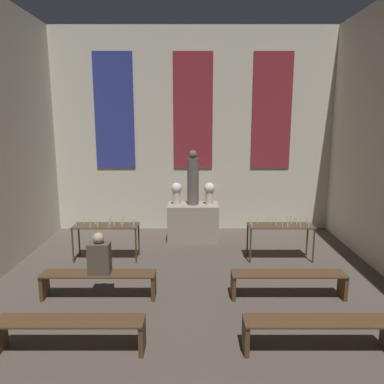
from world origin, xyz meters
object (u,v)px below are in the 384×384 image
(altar, at_px, (192,222))
(person_seated, at_px, (98,256))
(statue, at_px, (192,180))
(flower_vase_right, at_px, (208,192))
(flower_vase_left, at_px, (175,192))
(candle_rack_right, at_px, (279,229))
(pew_back_right, at_px, (287,280))
(candle_rack_left, at_px, (105,229))
(pew_third_right, at_px, (316,328))
(pew_third_left, at_px, (69,329))
(pew_back_left, at_px, (98,280))

(altar, bearing_deg, person_seated, -116.77)
(statue, xyz_separation_m, flower_vase_right, (0.40, 0.00, -0.31))
(statue, xyz_separation_m, flower_vase_left, (-0.40, 0.00, -0.31))
(candle_rack_right, relative_size, pew_back_right, 0.72)
(candle_rack_left, height_order, candle_rack_right, candle_rack_right)
(statue, distance_m, candle_rack_right, 2.44)
(flower_vase_left, bearing_deg, pew_third_right, -66.48)
(pew_third_left, bearing_deg, flower_vase_right, 66.48)
(pew_back_left, xyz_separation_m, person_seated, (0.03, 0.00, 0.42))
(altar, xyz_separation_m, pew_third_left, (-1.60, -4.59, -0.13))
(flower_vase_left, distance_m, pew_back_left, 3.44)
(pew_third_right, distance_m, pew_back_right, 1.49)
(pew_third_left, bearing_deg, statue, 70.85)
(candle_rack_right, xyz_separation_m, pew_back_right, (-0.27, -1.78, -0.36))
(pew_third_left, bearing_deg, candle_rack_right, 43.39)
(candle_rack_left, height_order, pew_back_right, candle_rack_left)
(altar, bearing_deg, flower_vase_right, 0.00)
(candle_rack_left, relative_size, pew_back_left, 0.72)
(statue, height_order, pew_third_right, statue)
(candle_rack_left, distance_m, candle_rack_right, 3.71)
(candle_rack_right, bearing_deg, person_seated, -152.58)
(altar, height_order, statue, statue)
(pew_back_right, bearing_deg, pew_third_right, -90.00)
(pew_third_left, bearing_deg, candle_rack_left, 94.47)
(candle_rack_right, distance_m, pew_back_right, 1.83)
(pew_back_left, bearing_deg, person_seated, 0.00)
(pew_back_right, bearing_deg, altar, 117.21)
(statue, relative_size, flower_vase_left, 2.47)
(pew_third_right, height_order, person_seated, person_seated)
(pew_third_left, xyz_separation_m, pew_back_right, (3.19, 1.49, 0.00))
(candle_rack_left, bearing_deg, pew_third_left, -85.53)
(flower_vase_left, bearing_deg, person_seated, -110.52)
(person_seated, bearing_deg, candle_rack_right, 27.42)
(altar, relative_size, pew_third_right, 0.65)
(flower_vase_left, height_order, pew_third_left, flower_vase_left)
(pew_back_right, bearing_deg, candle_rack_left, 152.72)
(person_seated, bearing_deg, flower_vase_right, 57.61)
(person_seated, bearing_deg, pew_third_right, -25.26)
(pew_third_left, xyz_separation_m, person_seated, (0.03, 1.49, 0.42))
(altar, distance_m, person_seated, 3.49)
(pew_back_left, bearing_deg, pew_back_right, 0.00)
(statue, relative_size, pew_third_right, 0.70)
(flower_vase_left, height_order, flower_vase_right, same)
(pew_back_right, bearing_deg, candle_rack_right, 81.45)
(pew_back_right, bearing_deg, statue, 117.21)
(statue, bearing_deg, pew_third_right, -70.85)
(statue, distance_m, flower_vase_right, 0.51)
(flower_vase_left, distance_m, pew_third_right, 5.09)
(pew_third_right, bearing_deg, altar, 109.15)
(statue, height_order, candle_rack_right, statue)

